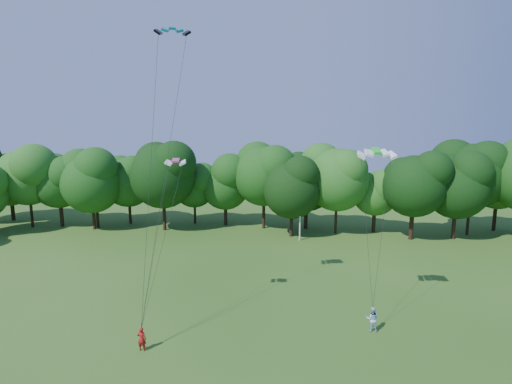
# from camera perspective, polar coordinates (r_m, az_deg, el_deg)

# --- Properties ---
(utility_pole) EXTENTS (1.50, 0.19, 7.48)m
(utility_pole) POSITION_cam_1_polar(r_m,az_deg,el_deg) (51.56, 6.32, -2.77)
(utility_pole) COLOR silver
(utility_pole) RESTS_ON ground
(kite_flyer_left) EXTENTS (0.60, 0.40, 1.65)m
(kite_flyer_left) POSITION_cam_1_polar(r_m,az_deg,el_deg) (29.33, -16.01, -19.53)
(kite_flyer_left) COLOR #B21716
(kite_flyer_left) RESTS_ON ground
(kite_flyer_right) EXTENTS (0.97, 0.79, 1.84)m
(kite_flyer_right) POSITION_cam_1_polar(r_m,az_deg,el_deg) (31.71, 16.27, -17.01)
(kite_flyer_right) COLOR #B2D7F7
(kite_flyer_right) RESTS_ON ground
(kite_teal) EXTENTS (2.62, 1.74, 0.45)m
(kite_teal) POSITION_cam_1_polar(r_m,az_deg,el_deg) (30.35, -11.87, 21.93)
(kite_teal) COLOR #04728A
(kite_teal) RESTS_ON ground
(kite_green) EXTENTS (2.78, 1.36, 0.49)m
(kite_green) POSITION_cam_1_polar(r_m,az_deg,el_deg) (30.84, 16.82, 5.65)
(kite_green) COLOR #21DC27
(kite_green) RESTS_ON ground
(kite_pink) EXTENTS (1.63, 0.97, 0.29)m
(kite_pink) POSITION_cam_1_polar(r_m,az_deg,el_deg) (29.93, -11.42, 4.47)
(kite_pink) COLOR #C3368C
(kite_pink) RESTS_ON ground
(tree_back_west) EXTENTS (8.61, 8.61, 12.52)m
(tree_back_west) POSITION_cam_1_polar(r_m,az_deg,el_deg) (61.51, -22.05, 2.34)
(tree_back_west) COLOR #322314
(tree_back_west) RESTS_ON ground
(tree_back_center) EXTENTS (8.26, 8.26, 12.02)m
(tree_back_center) POSITION_cam_1_polar(r_m,az_deg,el_deg) (52.72, 5.15, 1.55)
(tree_back_center) COLOR black
(tree_back_center) RESTS_ON ground
(tree_back_east) EXTENTS (7.75, 7.75, 11.27)m
(tree_back_east) POSITION_cam_1_polar(r_m,az_deg,el_deg) (64.94, 31.32, 1.29)
(tree_back_east) COLOR #2E2112
(tree_back_east) RESTS_ON ground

